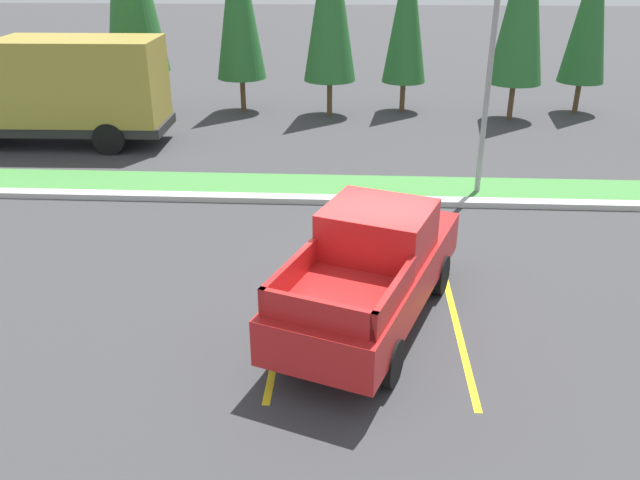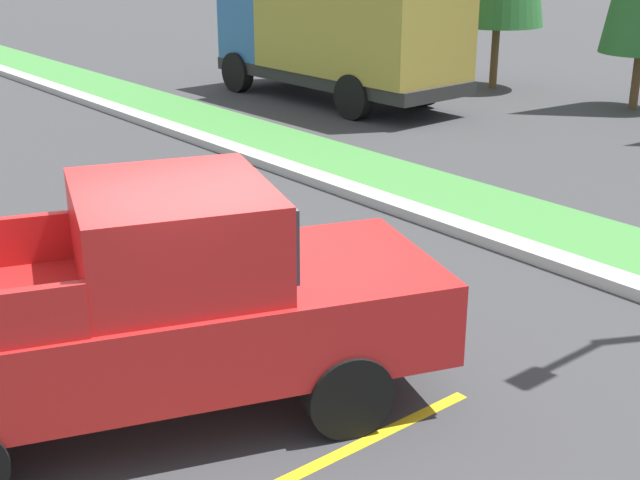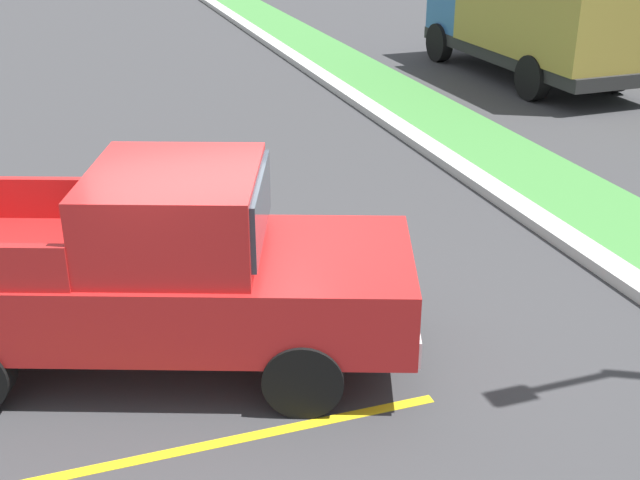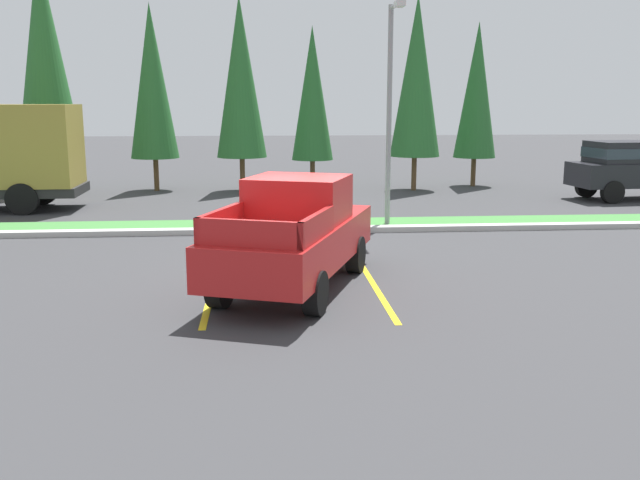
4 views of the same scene
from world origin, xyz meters
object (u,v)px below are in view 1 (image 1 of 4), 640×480
at_px(street_light, 492,59).
at_px(cypress_tree_right_inner, 407,10).
at_px(pickup_truck_main, 372,269).
at_px(cypress_tree_far_right, 592,7).
at_px(cargo_truck_distant, 64,88).

bearing_deg(street_light, cypress_tree_right_inner, 99.12).
xyz_separation_m(pickup_truck_main, cypress_tree_far_right, (8.23, 15.80, 2.88)).
bearing_deg(cargo_truck_distant, pickup_truck_main, -47.20).
height_order(street_light, cypress_tree_far_right, cypress_tree_far_right).
bearing_deg(pickup_truck_main, street_light, 65.33).
bearing_deg(cargo_truck_distant, cypress_tree_right_inner, 24.62).
relative_size(cargo_truck_distant, cypress_tree_far_right, 1.03).
distance_m(cargo_truck_distant, street_light, 13.46).
distance_m(street_light, cypress_tree_right_inner, 9.37).
relative_size(cypress_tree_right_inner, cypress_tree_far_right, 0.97).
distance_m(cargo_truck_distant, cypress_tree_right_inner, 12.50).
distance_m(cargo_truck_distant, cypress_tree_far_right, 18.86).
bearing_deg(cypress_tree_far_right, cypress_tree_right_inner, -178.97).
bearing_deg(pickup_truck_main, cargo_truck_distant, 132.80).
xyz_separation_m(pickup_truck_main, street_light, (2.95, 6.43, 2.52)).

